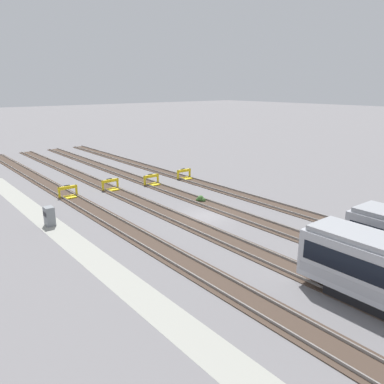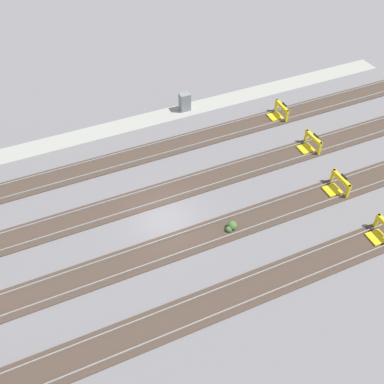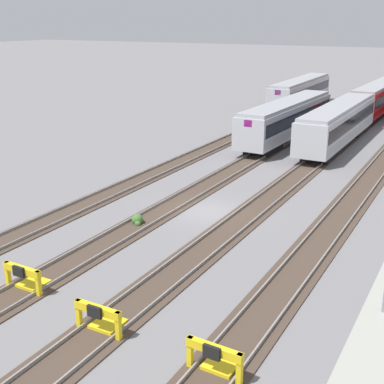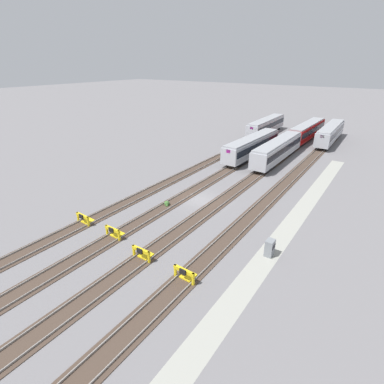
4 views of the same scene
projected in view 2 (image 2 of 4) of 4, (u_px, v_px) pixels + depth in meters
The scene contains 12 objects.
ground_plane at pixel (165, 220), 30.09m from camera, with size 400.00×400.00×0.00m, color slate.
service_walkway at pixel (114, 128), 37.63m from camera, with size 54.00×2.00×0.01m, color #9E9E93.
rail_track_nearest at pixel (131, 157), 34.78m from camera, with size 90.00×2.23×0.21m.
rail_track_near_inner at pixel (153, 197), 31.63m from camera, with size 90.00×2.24×0.21m.
rail_track_middle at pixel (179, 244), 28.49m from camera, with size 90.00×2.24×0.21m.
rail_track_far_inner at pixel (213, 304), 25.35m from camera, with size 90.00×2.23×0.21m.
bumper_stop_nearest_track at pixel (279, 112), 38.44m from camera, with size 1.38×2.01×1.22m.
bumper_stop_near_inner_track at pixel (310, 144), 35.24m from camera, with size 1.34×2.00×1.22m.
bumper_stop_middle_track at pixel (337, 185), 31.80m from camera, with size 1.36×2.01×1.22m.
bumper_stop_far_inner_track at pixel (383, 232), 28.63m from camera, with size 1.37×2.01×1.22m.
electrical_cabinet at pixel (185, 102), 39.06m from camera, with size 0.90×0.73×1.60m.
weed_clump at pixel (232, 226), 29.34m from camera, with size 0.92×0.70×0.64m.
Camera 2 is at (6.79, 19.35, 22.17)m, focal length 42.00 mm.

